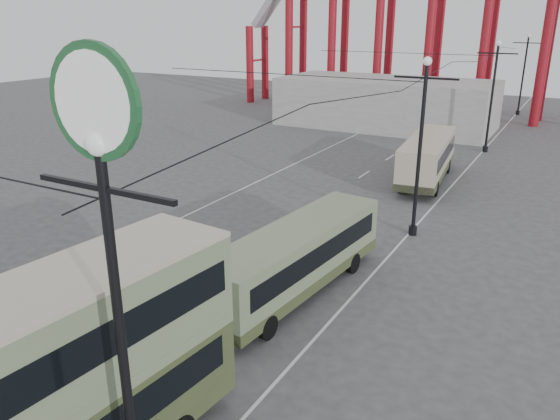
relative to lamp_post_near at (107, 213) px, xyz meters
The scene contains 11 objects.
ground 10.11m from the lamp_post_near, 151.82° to the left, with size 160.00×160.00×0.00m, color #454547.
road_markings 24.87m from the lamp_post_near, 105.88° to the left, with size 12.52×120.00×0.01m.
lamp_post_near is the anchor object (origin of this frame).
lamp_post_mid 21.24m from the lamp_post_near, 90.00° to the left, with size 3.20×0.44×9.32m.
lamp_post_far 43.12m from the lamp_post_near, 90.00° to the left, with size 3.20×0.44×9.32m.
lamp_post_distant 65.08m from the lamp_post_near, 90.00° to the left, with size 3.20×0.44×9.32m.
fairground_shed 51.61m from the lamp_post_near, 103.06° to the left, with size 22.00×10.00×5.00m, color gray.
double_decker_bus 5.36m from the lamp_post_near, behind, with size 3.63×10.72×5.64m.
single_decker_green 13.76m from the lamp_post_near, 101.50° to the left, with size 3.40×10.68×2.97m.
single_decker_cream 32.10m from the lamp_post_near, 93.86° to the left, with size 3.64×10.45×3.18m.
pedestrian 16.14m from the lamp_post_near, 107.70° to the left, with size 0.63×0.42×1.74m, color black.
Camera 1 is at (12.71, -9.42, 11.13)m, focal length 35.00 mm.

